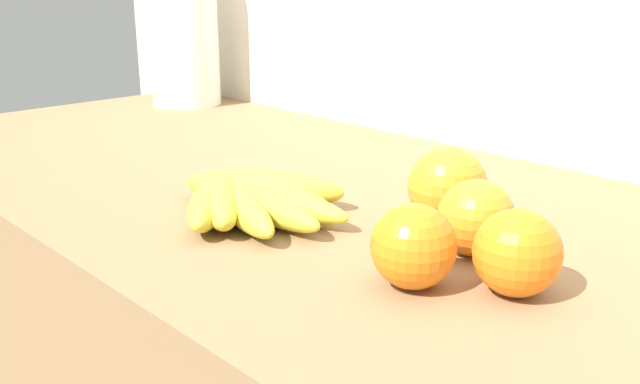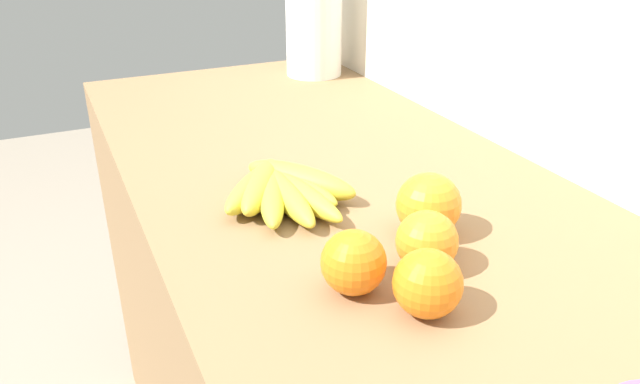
{
  "view_description": "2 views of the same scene",
  "coord_description": "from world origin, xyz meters",
  "px_view_note": "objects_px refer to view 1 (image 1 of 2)",
  "views": [
    {
      "loc": [
        0.55,
        -0.54,
        1.11
      ],
      "look_at": [
        0.07,
        -0.09,
        0.9
      ],
      "focal_mm": 39.69,
      "sensor_mm": 36.0,
      "label": 1
    },
    {
      "loc": [
        0.7,
        -0.38,
        1.25
      ],
      "look_at": [
        0.02,
        -0.07,
        0.88
      ],
      "focal_mm": 34.54,
      "sensor_mm": 36.0,
      "label": 2
    }
  ],
  "objects_px": {
    "paper_towel_roll": "(184,31)",
    "orange_front": "(476,218)",
    "orange_back_right": "(447,186)",
    "banana_bunch": "(243,197)",
    "orange_far_right": "(517,253)",
    "orange_right": "(413,246)"
  },
  "relations": [
    {
      "from": "banana_bunch",
      "to": "orange_front",
      "type": "distance_m",
      "value": 0.25
    },
    {
      "from": "orange_right",
      "to": "paper_towel_roll",
      "type": "xyz_separation_m",
      "value": [
        -0.82,
        0.32,
        0.1
      ]
    },
    {
      "from": "orange_front",
      "to": "orange_far_right",
      "type": "bearing_deg",
      "value": -33.03
    },
    {
      "from": "orange_far_right",
      "to": "orange_right",
      "type": "relative_size",
      "value": 1.0
    },
    {
      "from": "orange_front",
      "to": "orange_back_right",
      "type": "bearing_deg",
      "value": 145.22
    },
    {
      "from": "paper_towel_roll",
      "to": "orange_far_right",
      "type": "bearing_deg",
      "value": -17.23
    },
    {
      "from": "paper_towel_roll",
      "to": "orange_back_right",
      "type": "bearing_deg",
      "value": -13.73
    },
    {
      "from": "orange_front",
      "to": "paper_towel_roll",
      "type": "xyz_separation_m",
      "value": [
        -0.82,
        0.23,
        0.1
      ]
    },
    {
      "from": "orange_front",
      "to": "orange_right",
      "type": "xyz_separation_m",
      "value": [
        0.0,
        -0.09,
        0.0
      ]
    },
    {
      "from": "orange_front",
      "to": "orange_right",
      "type": "distance_m",
      "value": 0.09
    },
    {
      "from": "banana_bunch",
      "to": "orange_front",
      "type": "bearing_deg",
      "value": 20.1
    },
    {
      "from": "orange_front",
      "to": "paper_towel_roll",
      "type": "height_order",
      "value": "paper_towel_roll"
    },
    {
      "from": "orange_front",
      "to": "orange_far_right",
      "type": "xyz_separation_m",
      "value": [
        0.07,
        -0.05,
        0.0
      ]
    },
    {
      "from": "orange_back_right",
      "to": "banana_bunch",
      "type": "bearing_deg",
      "value": -141.71
    },
    {
      "from": "banana_bunch",
      "to": "paper_towel_roll",
      "type": "relative_size",
      "value": 0.73
    },
    {
      "from": "banana_bunch",
      "to": "orange_back_right",
      "type": "bearing_deg",
      "value": 38.29
    },
    {
      "from": "paper_towel_roll",
      "to": "banana_bunch",
      "type": "bearing_deg",
      "value": -28.28
    },
    {
      "from": "orange_far_right",
      "to": "orange_back_right",
      "type": "height_order",
      "value": "orange_back_right"
    },
    {
      "from": "orange_far_right",
      "to": "orange_back_right",
      "type": "relative_size",
      "value": 0.88
    },
    {
      "from": "paper_towel_roll",
      "to": "orange_front",
      "type": "bearing_deg",
      "value": -15.69
    },
    {
      "from": "orange_right",
      "to": "orange_back_right",
      "type": "relative_size",
      "value": 0.88
    },
    {
      "from": "banana_bunch",
      "to": "paper_towel_roll",
      "type": "bearing_deg",
      "value": 151.72
    }
  ]
}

